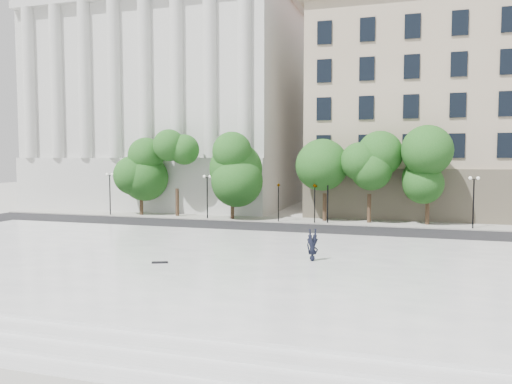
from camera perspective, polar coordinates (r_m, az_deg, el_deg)
ground at (r=25.86m, az=-10.83°, el=-9.64°), size 160.00×160.00×0.00m
plaza at (r=28.43m, az=-8.01°, el=-7.89°), size 44.00×22.00×0.45m
street at (r=42.34m, az=0.55°, el=-4.22°), size 60.00×8.00×0.02m
far_sidewalk at (r=48.08m, az=2.56°, el=-3.18°), size 60.00×4.00×0.12m
building_west at (r=67.60m, az=-8.57°, el=9.75°), size 31.50×27.65×25.60m
building_east at (r=61.92m, az=24.70°, el=8.34°), size 36.00×26.15×23.00m
traffic_light_west at (r=46.01m, az=2.59°, el=0.96°), size 0.68×1.63×4.14m
traffic_light_east at (r=45.29m, az=6.74°, el=0.99°), size 1.05×1.77×4.21m
person_lying at (r=27.42m, az=6.47°, el=-7.34°), size 1.34×1.85×0.48m
skateboard at (r=27.18m, az=-10.93°, el=-7.90°), size 0.86×0.54×0.09m
plaza_steps at (r=18.72m, az=-24.01°, el=-14.87°), size 44.00×3.00×0.30m
street_trees at (r=47.72m, az=0.87°, el=2.82°), size 32.01×5.32×7.37m
lamp_posts at (r=46.57m, az=1.53°, el=0.29°), size 35.62×0.28×4.51m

